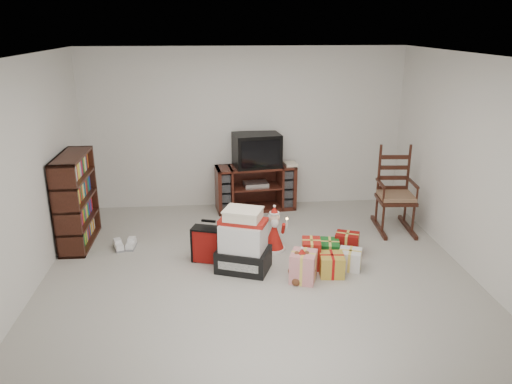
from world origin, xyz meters
The scene contains 13 objects.
room centered at (0.00, 0.00, 1.25)m, with size 5.01×5.01×2.51m.
tv_stand centered at (0.16, 2.25, 0.35)m, with size 1.28×0.58×0.71m.
bookshelf centered at (-2.30, 1.16, 0.59)m, with size 0.33×1.00×1.22m.
rocking_chair centered at (2.07, 1.31, 0.42)m, with size 0.56×0.86×1.24m.
gift_pile centered at (-0.16, 0.19, 0.33)m, with size 0.72×0.62×0.76m.
red_suitcase centered at (-0.59, 0.46, 0.23)m, with size 0.38×0.28×0.52m.
stocking centered at (-0.26, 0.19, 0.27)m, with size 0.25×0.11×0.53m, color #0C7211, non-canonical shape.
teddy_bear centered at (0.48, -0.14, 0.16)m, with size 0.25×0.22×0.37m.
santa_figurine centered at (0.27, 0.70, 0.24)m, with size 0.30×0.28×0.61m.
mrs_claus_figurine centered at (-0.35, 0.56, 0.22)m, with size 0.28×0.27×0.58m.
sneaker_pair centered at (-1.68, 0.92, 0.04)m, with size 0.32×0.27×0.09m.
gift_cluster centered at (0.88, 0.18, 0.13)m, with size 0.79×1.10×0.27m.
crt_television centered at (0.18, 2.27, 0.96)m, with size 0.76×0.60×0.51m.
Camera 1 is at (-0.48, -5.20, 2.82)m, focal length 35.00 mm.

